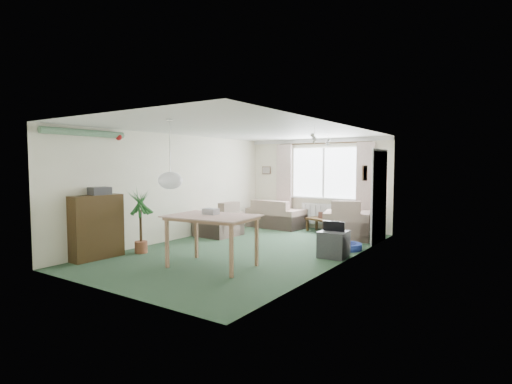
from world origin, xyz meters
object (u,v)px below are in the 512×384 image
Objects in this scene: pet_bed at (346,246)px; coffee_table at (322,225)px; tv_cube at (334,244)px; houseplant at (141,222)px; armchair_left at (218,219)px; sofa at (276,214)px; armchair_corner at (347,219)px; bookshelf at (97,227)px; dining_table at (212,242)px.

coffee_table is at bearing 128.15° from pet_bed.
houseplant is at bearing -156.05° from tv_cube.
pet_bed is at bearing 96.26° from armchair_left.
sofa is 1.93× the size of coffee_table.
armchair_left is 2.32m from houseplant.
armchair_corner is at bearing 119.02° from armchair_left.
bookshelf reaches higher than coffee_table.
dining_table is 2.18× the size of pet_bed.
armchair_left is at bearing 88.85° from houseplant.
bookshelf is 0.86× the size of dining_table.
dining_table reaches higher than tv_cube.
armchair_corner reaches higher than dining_table.
armchair_left is at bearing 165.73° from tv_cube.
armchair_left is 1.18× the size of coffee_table.
pet_bed is (-0.05, 0.76, -0.18)m from tv_cube.
sofa is 2.26m from armchair_corner.
armchair_left is 3.10m from bookshelf.
tv_cube reaches higher than pet_bed.
pet_bed is (3.49, 3.29, -0.52)m from bookshelf.
bookshelf is at bearing -4.01° from armchair_left.
bookshelf is 4.37m from tv_cube.
dining_table is at bearing -1.19° from houseplant.
armchair_corner is 0.75× the size of dining_table.
bookshelf is at bearing -111.09° from houseplant.
armchair_left is (-0.51, -1.85, 0.04)m from sofa.
houseplant reaches higher than dining_table.
bookshelf is (-0.85, -4.92, 0.21)m from sofa.
houseplant is at bearing 70.87° from bookshelf.
tv_cube is at bearing -60.88° from coffee_table.
armchair_corner is 5.40m from bookshelf.
sofa is at bearing 148.28° from pet_bed.
tv_cube is 0.86× the size of pet_bed.
coffee_table is 4.21m from dining_table.
coffee_table is 2.73m from tv_cube.
dining_table is (1.27, -4.20, 0.05)m from sofa.
bookshelf is at bearing 83.53° from sofa.
armchair_left is at bearing 9.71° from armchair_corner.
pet_bed is at bearing 89.09° from tv_cube.
coffee_table reaches higher than pet_bed.
houseplant is 3.72m from tv_cube.
armchair_corner is 1.63× the size of pet_bed.
coffee_table is at bearing -176.64° from sofa.
armchair_corner is 1.10× the size of armchair_left.
armchair_corner is at bearing 57.38° from bookshelf.
bookshelf is 4.83m from pet_bed.
armchair_corner is 1.98m from tv_cube.
tv_cube is (0.48, -1.91, -0.21)m from armchair_corner.
dining_table reaches higher than pet_bed.
pet_bed is (3.15, 0.22, -0.35)m from armchair_left.
coffee_table is at bearing -46.31° from armchair_corner.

